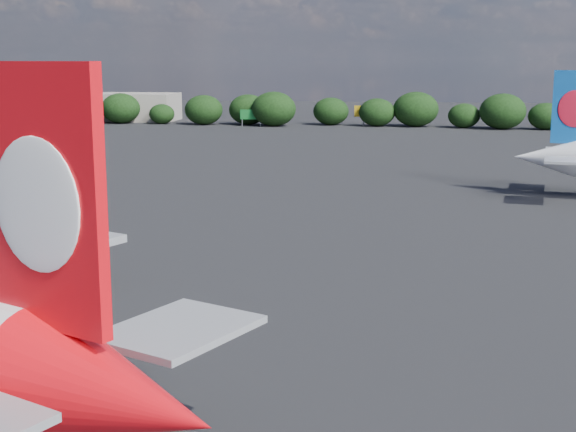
# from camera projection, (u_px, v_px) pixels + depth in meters

# --- Properties ---
(ground) EXTENTS (500.00, 500.00, 0.00)m
(ground) POSITION_uv_depth(u_px,v_px,m) (218.00, 202.00, 101.87)
(ground) COLOR black
(ground) RESTS_ON ground
(terminal_building) EXTENTS (42.00, 16.00, 8.00)m
(terminal_building) POSITION_uv_depth(u_px,v_px,m) (106.00, 107.00, 238.48)
(terminal_building) COLOR gray
(terminal_building) RESTS_ON ground
(highway_sign) EXTENTS (6.00, 0.30, 4.50)m
(highway_sign) POSITION_uv_depth(u_px,v_px,m) (251.00, 115.00, 216.45)
(highway_sign) COLOR #136325
(highway_sign) RESTS_ON ground
(billboard_yellow) EXTENTS (5.00, 0.30, 5.50)m
(billboard_yellow) POSITION_uv_depth(u_px,v_px,m) (364.00, 112.00, 217.89)
(billboard_yellow) COLOR gold
(billboard_yellow) RESTS_ON ground
(horizon_treeline) EXTENTS (202.28, 16.22, 9.35)m
(horizon_treeline) POSITION_uv_depth(u_px,v_px,m) (353.00, 111.00, 216.04)
(horizon_treeline) COLOR black
(horizon_treeline) RESTS_ON ground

